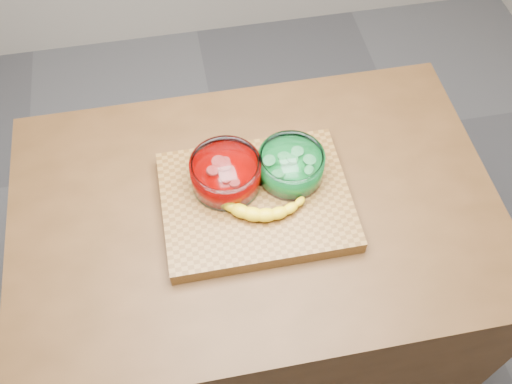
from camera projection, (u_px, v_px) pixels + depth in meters
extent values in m
plane|color=#59595E|center=(256.00, 336.00, 2.14)|extent=(3.50, 3.50, 0.00)
cube|color=#4C2F16|center=(256.00, 284.00, 1.77)|extent=(1.20, 0.80, 0.90)
cube|color=brown|center=(256.00, 201.00, 1.38)|extent=(0.45, 0.35, 0.04)
cylinder|color=white|center=(226.00, 173.00, 1.35)|extent=(0.17, 0.17, 0.08)
cylinder|color=#B70200|center=(226.00, 176.00, 1.36)|extent=(0.15, 0.15, 0.05)
cylinder|color=#E84D49|center=(225.00, 168.00, 1.34)|extent=(0.14, 0.14, 0.02)
cylinder|color=white|center=(291.00, 165.00, 1.37)|extent=(0.16, 0.16, 0.07)
cylinder|color=#159735|center=(291.00, 168.00, 1.38)|extent=(0.14, 0.14, 0.04)
cylinder|color=#6EEA80|center=(291.00, 161.00, 1.35)|extent=(0.13, 0.13, 0.02)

